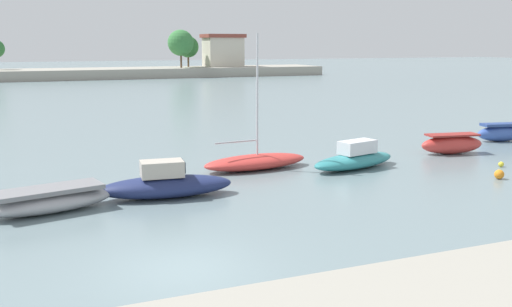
{
  "coord_description": "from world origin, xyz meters",
  "views": [
    {
      "loc": [
        -3.69,
        -14.43,
        6.08
      ],
      "look_at": [
        6.31,
        10.09,
        0.97
      ],
      "focal_mm": 39.86,
      "sensor_mm": 36.0,
      "label": 1
    }
  ],
  "objects_px": {
    "moored_boat_2": "(50,200)",
    "moored_boat_4": "(256,161)",
    "moored_boat_6": "(452,144)",
    "mooring_buoy_2": "(501,164)",
    "mooring_buoy_0": "(499,174)",
    "moored_boat_7": "(501,133)",
    "moored_boat_3": "(166,184)",
    "moored_boat_5": "(355,159)"
  },
  "relations": [
    {
      "from": "moored_boat_4",
      "to": "moored_boat_5",
      "type": "bearing_deg",
      "value": -24.65
    },
    {
      "from": "moored_boat_4",
      "to": "mooring_buoy_0",
      "type": "distance_m",
      "value": 11.36
    },
    {
      "from": "moored_boat_2",
      "to": "moored_boat_5",
      "type": "bearing_deg",
      "value": -4.11
    },
    {
      "from": "moored_boat_5",
      "to": "mooring_buoy_2",
      "type": "height_order",
      "value": "moored_boat_5"
    },
    {
      "from": "moored_boat_2",
      "to": "moored_boat_3",
      "type": "xyz_separation_m",
      "value": [
        4.44,
        0.42,
        0.09
      ]
    },
    {
      "from": "moored_boat_4",
      "to": "moored_boat_6",
      "type": "distance_m",
      "value": 11.73
    },
    {
      "from": "moored_boat_4",
      "to": "mooring_buoy_0",
      "type": "xyz_separation_m",
      "value": [
        9.53,
        -6.18,
        -0.17
      ]
    },
    {
      "from": "moored_boat_2",
      "to": "moored_boat_6",
      "type": "height_order",
      "value": "moored_boat_6"
    },
    {
      "from": "moored_boat_3",
      "to": "moored_boat_4",
      "type": "bearing_deg",
      "value": 38.51
    },
    {
      "from": "moored_boat_5",
      "to": "mooring_buoy_2",
      "type": "relative_size",
      "value": 19.87
    },
    {
      "from": "moored_boat_3",
      "to": "moored_boat_6",
      "type": "relative_size",
      "value": 1.44
    },
    {
      "from": "moored_boat_4",
      "to": "moored_boat_7",
      "type": "bearing_deg",
      "value": 0.67
    },
    {
      "from": "moored_boat_3",
      "to": "mooring_buoy_2",
      "type": "relative_size",
      "value": 20.36
    },
    {
      "from": "moored_boat_4",
      "to": "moored_boat_6",
      "type": "height_order",
      "value": "moored_boat_4"
    },
    {
      "from": "moored_boat_2",
      "to": "mooring_buoy_2",
      "type": "distance_m",
      "value": 21.41
    },
    {
      "from": "moored_boat_2",
      "to": "mooring_buoy_0",
      "type": "distance_m",
      "value": 19.44
    },
    {
      "from": "moored_boat_7",
      "to": "moored_boat_6",
      "type": "bearing_deg",
      "value": -147.11
    },
    {
      "from": "moored_boat_2",
      "to": "moored_boat_7",
      "type": "distance_m",
      "value": 27.91
    },
    {
      "from": "moored_boat_2",
      "to": "mooring_buoy_2",
      "type": "relative_size",
      "value": 18.37
    },
    {
      "from": "mooring_buoy_2",
      "to": "moored_boat_7",
      "type": "bearing_deg",
      "value": 44.9
    },
    {
      "from": "moored_boat_3",
      "to": "moored_boat_6",
      "type": "height_order",
      "value": "moored_boat_3"
    },
    {
      "from": "moored_boat_2",
      "to": "moored_boat_4",
      "type": "bearing_deg",
      "value": 8.83
    },
    {
      "from": "moored_boat_6",
      "to": "moored_boat_3",
      "type": "bearing_deg",
      "value": -160.43
    },
    {
      "from": "mooring_buoy_0",
      "to": "moored_boat_4",
      "type": "bearing_deg",
      "value": 147.04
    },
    {
      "from": "moored_boat_3",
      "to": "moored_boat_5",
      "type": "distance_m",
      "value": 10.14
    },
    {
      "from": "moored_boat_6",
      "to": "mooring_buoy_2",
      "type": "distance_m",
      "value": 3.76
    },
    {
      "from": "moored_boat_6",
      "to": "mooring_buoy_2",
      "type": "bearing_deg",
      "value": -81.94
    },
    {
      "from": "moored_boat_3",
      "to": "moored_boat_4",
      "type": "relative_size",
      "value": 0.84
    },
    {
      "from": "moored_boat_2",
      "to": "moored_boat_6",
      "type": "xyz_separation_m",
      "value": [
        21.5,
        3.43,
        0.11
      ]
    },
    {
      "from": "moored_boat_4",
      "to": "mooring_buoy_0",
      "type": "height_order",
      "value": "moored_boat_4"
    },
    {
      "from": "moored_boat_2",
      "to": "moored_boat_4",
      "type": "relative_size",
      "value": 0.76
    },
    {
      "from": "moored_boat_2",
      "to": "mooring_buoy_0",
      "type": "height_order",
      "value": "moored_boat_2"
    },
    {
      "from": "moored_boat_2",
      "to": "mooring_buoy_2",
      "type": "bearing_deg",
      "value": -13.76
    },
    {
      "from": "mooring_buoy_0",
      "to": "mooring_buoy_2",
      "type": "xyz_separation_m",
      "value": [
        2.1,
        1.96,
        -0.08
      ]
    },
    {
      "from": "moored_boat_7",
      "to": "mooring_buoy_0",
      "type": "distance_m",
      "value": 11.27
    },
    {
      "from": "mooring_buoy_0",
      "to": "moored_boat_3",
      "type": "bearing_deg",
      "value": 169.75
    },
    {
      "from": "moored_boat_6",
      "to": "moored_boat_7",
      "type": "distance_m",
      "value": 6.24
    },
    {
      "from": "moored_boat_4",
      "to": "mooring_buoy_0",
      "type": "relative_size",
      "value": 15.07
    },
    {
      "from": "moored_boat_5",
      "to": "moored_boat_4",
      "type": "bearing_deg",
      "value": 145.84
    },
    {
      "from": "moored_boat_7",
      "to": "moored_boat_2",
      "type": "bearing_deg",
      "value": -155.96
    },
    {
      "from": "moored_boat_6",
      "to": "moored_boat_7",
      "type": "height_order",
      "value": "moored_boat_7"
    },
    {
      "from": "mooring_buoy_2",
      "to": "moored_boat_5",
      "type": "bearing_deg",
      "value": 159.99
    }
  ]
}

